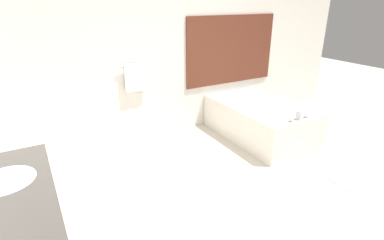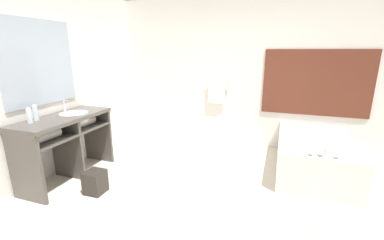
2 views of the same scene
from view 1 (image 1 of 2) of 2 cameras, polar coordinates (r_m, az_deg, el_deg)
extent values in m
plane|color=beige|center=(3.20, 9.94, -17.36)|extent=(16.00, 16.00, 0.00)
cube|color=white|center=(4.45, -7.63, 13.33)|extent=(7.40, 0.06, 2.70)
cube|color=brown|center=(5.12, 7.52, 13.08)|extent=(1.70, 0.02, 1.10)
cylinder|color=silver|center=(4.32, -10.86, 10.16)|extent=(0.50, 0.02, 0.02)
cube|color=white|center=(4.35, -10.66, 7.95)|extent=(0.32, 0.04, 0.40)
cube|color=#4C4742|center=(2.22, -32.02, -12.73)|extent=(0.57, 1.32, 0.05)
cube|color=#4C4742|center=(2.33, -30.93, -17.05)|extent=(0.54, 1.25, 0.02)
cylinder|color=white|center=(2.40, -31.80, -10.98)|extent=(0.38, 0.38, 0.12)
cube|color=#4C4742|center=(2.99, -30.15, -13.46)|extent=(0.52, 0.04, 0.85)
cylinder|color=white|center=(2.56, -30.39, -11.21)|extent=(0.13, 0.36, 0.13)
cube|color=silver|center=(4.77, 12.79, -0.02)|extent=(1.02, 1.64, 0.53)
ellipsoid|color=white|center=(4.73, 12.91, 1.26)|extent=(0.73, 1.18, 0.30)
cube|color=silver|center=(4.19, 19.69, 0.84)|extent=(0.04, 0.07, 0.12)
sphere|color=silver|center=(4.10, 18.34, 0.11)|extent=(0.06, 0.06, 0.06)
sphere|color=silver|center=(4.31, 20.87, 0.80)|extent=(0.06, 0.06, 0.06)
cube|color=white|center=(4.23, 26.48, -8.85)|extent=(0.55, 0.80, 0.02)
camera|label=2|loc=(2.60, 75.12, -0.10)|focal=24.00mm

